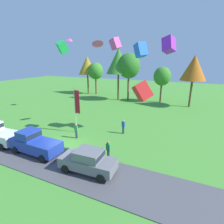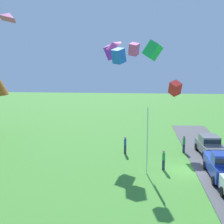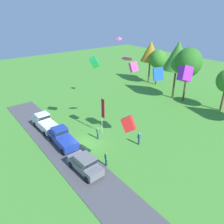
{
  "view_description": "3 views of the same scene",
  "coord_description": "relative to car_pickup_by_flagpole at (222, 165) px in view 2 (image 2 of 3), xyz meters",
  "views": [
    {
      "loc": [
        11.23,
        -12.44,
        8.47
      ],
      "look_at": [
        2.72,
        5.97,
        2.34
      ],
      "focal_mm": 28.0,
      "sensor_mm": 36.0,
      "label": 1
    },
    {
      "loc": [
        -24.93,
        4.34,
        9.07
      ],
      "look_at": [
        0.97,
        6.53,
        4.69
      ],
      "focal_mm": 50.0,
      "sensor_mm": 36.0,
      "label": 2
    },
    {
      "loc": [
        20.81,
        -11.48,
        15.81
      ],
      "look_at": [
        1.39,
        3.55,
        4.04
      ],
      "focal_mm": 35.0,
      "sensor_mm": 36.0,
      "label": 3
    }
  ],
  "objects": [
    {
      "name": "ground_plane",
      "position": [
        1.48,
        2.16,
        -1.11
      ],
      "size": [
        120.0,
        120.0,
        0.0
      ],
      "primitive_type": "plane",
      "color": "#478E33"
    },
    {
      "name": "pavement_strip",
      "position": [
        1.48,
        -0.44,
        -1.08
      ],
      "size": [
        36.0,
        4.4,
        0.06
      ],
      "primitive_type": "cube",
      "color": "#4C4C51",
      "rests_on": "ground"
    },
    {
      "name": "car_pickup_by_flagpole",
      "position": [
        0.0,
        0.0,
        0.0
      ],
      "size": [
        5.04,
        2.13,
        2.14
      ],
      "color": "#1E389E",
      "rests_on": "ground"
    },
    {
      "name": "car_sedan_far_end",
      "position": [
        6.09,
        -0.36,
        -0.07
      ],
      "size": [
        4.49,
        2.14,
        1.84
      ],
      "color": "slate",
      "rests_on": "ground"
    },
    {
      "name": "person_beside_suv",
      "position": [
        6.7,
        1.95,
        -0.23
      ],
      "size": [
        0.36,
        0.24,
        1.71
      ],
      "color": "#2D334C",
      "rests_on": "ground"
    },
    {
      "name": "person_on_lawn",
      "position": [
        5.87,
        7.69,
        -0.23
      ],
      "size": [
        0.36,
        0.24,
        1.71
      ],
      "color": "#2D334C",
      "rests_on": "ground"
    },
    {
      "name": "person_watching_sky",
      "position": [
        1.59,
        4.33,
        -0.23
      ],
      "size": [
        0.36,
        0.24,
        1.71
      ],
      "color": "#2D334C",
      "rests_on": "ground"
    },
    {
      "name": "flag_banner",
      "position": [
        0.79,
        5.73,
        2.32
      ],
      "size": [
        0.71,
        0.08,
        5.41
      ],
      "color": "silver",
      "rests_on": "ground"
    },
    {
      "name": "kite_diamond_over_trees",
      "position": [
        -5.8,
        13.8,
        10.37
      ],
      "size": [
        1.21,
        1.19,
        0.62
      ],
      "primitive_type": "pyramid",
      "rotation": [
        -0.32,
        0.0,
        4.17
      ],
      "color": "#EA4C9E"
    },
    {
      "name": "kite_delta_low_drifter",
      "position": [
        2.16,
        8.57,
        9.2
      ],
      "size": [
        1.87,
        1.87,
        0.94
      ],
      "primitive_type": "cone",
      "rotation": [
        -0.52,
        0.0,
        0.67
      ],
      "color": "#EA4C9E"
    },
    {
      "name": "kite_box_high_left",
      "position": [
        5.12,
        6.93,
        8.88
      ],
      "size": [
        1.28,
        1.05,
        1.34
      ],
      "primitive_type": "cube",
      "rotation": [
        -0.21,
        0.3,
        2.7
      ],
      "color": "#EA4C9E"
    },
    {
      "name": "kite_box_trailing_tail",
      "position": [
        -0.44,
        5.51,
        8.61
      ],
      "size": [
        1.13,
        1.57,
        1.58
      ],
      "primitive_type": "cube",
      "rotation": [
        0.5,
        0.3,
        5.79
      ],
      "color": "green"
    },
    {
      "name": "kite_box_topmost",
      "position": [
        7.34,
        8.46,
        8.32
      ],
      "size": [
        1.73,
        1.54,
        1.7
      ],
      "primitive_type": "cube",
      "rotation": [
        -0.11,
        0.3,
        2.39
      ],
      "color": "blue"
    },
    {
      "name": "kite_box_near_flag",
      "position": [
        9.99,
        9.36,
        8.8
      ],
      "size": [
        1.57,
        1.74,
        1.9
      ],
      "primitive_type": "cube",
      "rotation": [
        0.3,
        0.3,
        2.82
      ],
      "color": "purple"
    },
    {
      "name": "kite_box_mid_center",
      "position": [
        9.27,
        2.69,
        5.03
      ],
      "size": [
        1.82,
        1.4,
        1.81
      ],
      "primitive_type": "cube",
      "rotation": [
        -0.49,
        0.3,
        2.19
      ],
      "color": "red"
    }
  ]
}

